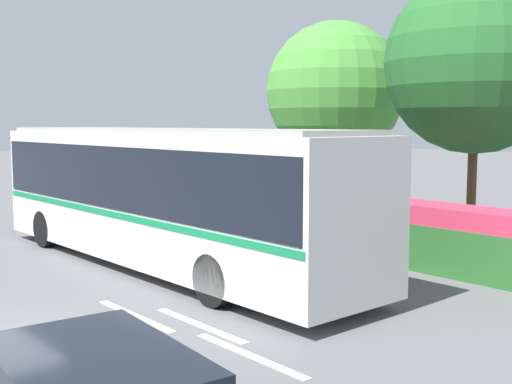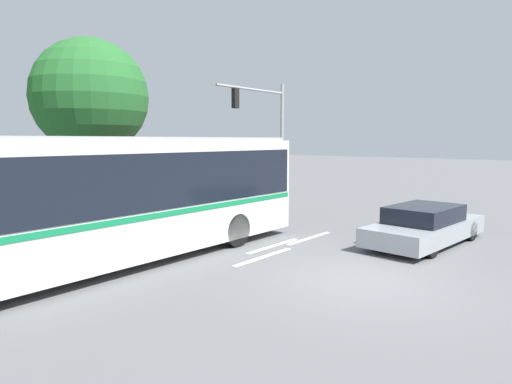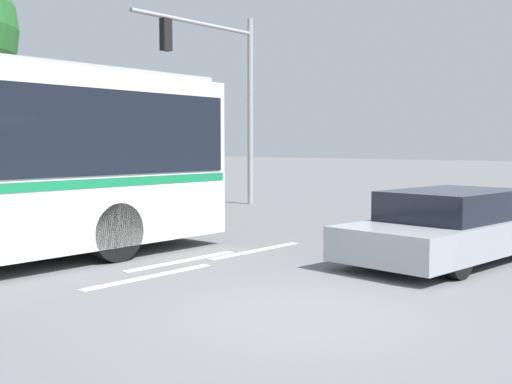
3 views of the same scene
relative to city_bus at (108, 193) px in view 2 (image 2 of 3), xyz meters
name	(u,v)px [view 2 (image 2 of 3)]	position (x,y,z in m)	size (l,w,h in m)	color
ground_plane	(359,280)	(2.90, -5.46, -1.85)	(140.00, 140.00, 0.00)	#5B5B5E
city_bus	(108,193)	(0.00, 0.00, 0.00)	(12.20, 2.65, 3.26)	silver
sedan_foreground	(425,226)	(7.42, -5.40, -1.28)	(5.01, 2.29, 1.20)	gray
traffic_light_pole	(268,124)	(11.63, 3.94, 2.10)	(4.96, 0.24, 6.05)	gray
flowering_hedge	(180,197)	(6.39, 4.63, -1.11)	(6.15, 1.19, 1.51)	#286028
street_tree_centre	(90,97)	(3.83, 7.09, 3.07)	(4.70, 4.70, 7.28)	brown
lane_stripe_near	(264,257)	(3.10, -2.53, -1.85)	(2.40, 0.16, 0.01)	silver
lane_stripe_mid	(273,246)	(4.26, -1.97, -1.85)	(2.40, 0.16, 0.01)	silver
lane_stripe_far	(310,238)	(5.88, -2.24, -1.85)	(2.40, 0.16, 0.01)	silver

